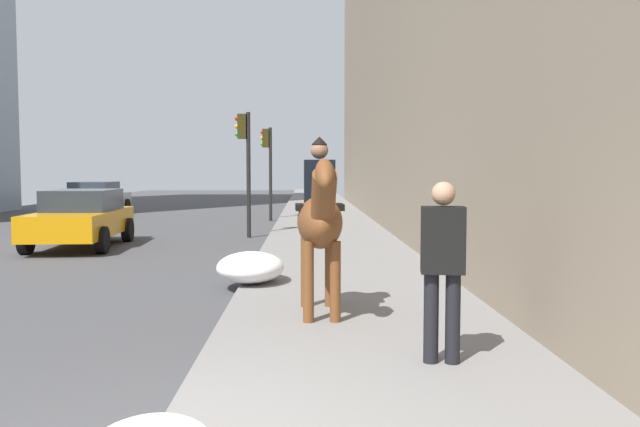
% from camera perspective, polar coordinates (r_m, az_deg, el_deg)
% --- Properties ---
extents(mounted_horse_near, '(2.15, 0.62, 2.23)m').
position_cam_1_polar(mounted_horse_near, '(8.09, 0.00, -0.41)').
color(mounted_horse_near, brown).
rests_on(mounted_horse_near, sidewalk_slab).
extents(pedestrian_greeting, '(0.31, 0.43, 1.70)m').
position_cam_1_polar(pedestrian_greeting, '(6.20, 10.62, -3.96)').
color(pedestrian_greeting, black).
rests_on(pedestrian_greeting, sidewalk_slab).
extents(car_near_lane, '(4.32, 2.09, 1.44)m').
position_cam_1_polar(car_near_lane, '(17.41, -20.05, -0.32)').
color(car_near_lane, orange).
rests_on(car_near_lane, ground).
extents(car_mid_lane, '(4.38, 2.05, 1.44)m').
position_cam_1_polar(car_mid_lane, '(29.86, -18.90, 1.30)').
color(car_mid_lane, '#B7BABF').
rests_on(car_mid_lane, ground).
extents(traffic_light_near_curb, '(0.20, 0.44, 3.57)m').
position_cam_1_polar(traffic_light_near_curb, '(18.79, -6.53, 5.21)').
color(traffic_light_near_curb, black).
rests_on(traffic_light_near_curb, ground).
extents(traffic_light_far_curb, '(0.20, 0.44, 3.54)m').
position_cam_1_polar(traffic_light_far_curb, '(24.95, -4.55, 4.82)').
color(traffic_light_far_curb, black).
rests_on(traffic_light_far_curb, ground).
extents(snow_pile_far, '(1.41, 1.08, 0.49)m').
position_cam_1_polar(snow_pile_far, '(10.67, -6.08, -4.66)').
color(snow_pile_far, white).
rests_on(snow_pile_far, sidewalk_slab).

